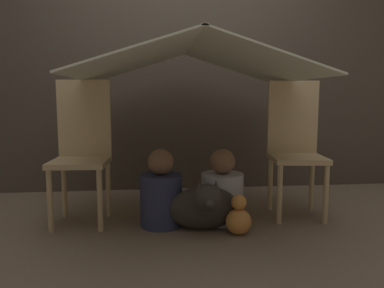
{
  "coord_description": "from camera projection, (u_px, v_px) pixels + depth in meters",
  "views": [
    {
      "loc": [
        -0.27,
        -2.39,
        0.87
      ],
      "look_at": [
        0.0,
        0.19,
        0.55
      ],
      "focal_mm": 35.0,
      "sensor_mm": 36.0,
      "label": 1
    }
  ],
  "objects": [
    {
      "name": "ground_plane",
      "position": [
        195.0,
        229.0,
        2.49
      ],
      "size": [
        8.8,
        8.8,
        0.0
      ],
      "primitive_type": "plane",
      "color": "#7A6651"
    },
    {
      "name": "person_front",
      "position": [
        161.0,
        194.0,
        2.54
      ],
      "size": [
        0.29,
        0.29,
        0.53
      ],
      "color": "#2D3351",
      "rests_on": "ground_plane"
    },
    {
      "name": "dog",
      "position": [
        204.0,
        206.0,
        2.44
      ],
      "size": [
        0.47,
        0.39,
        0.37
      ],
      "color": "#332D28",
      "rests_on": "ground_plane"
    },
    {
      "name": "plush_toy",
      "position": [
        239.0,
        218.0,
        2.39
      ],
      "size": [
        0.16,
        0.16,
        0.26
      ],
      "color": "#D88C3F",
      "rests_on": "ground_plane"
    },
    {
      "name": "sheet_canopy",
      "position": [
        192.0,
        61.0,
        2.54
      ],
      "size": [
        1.54,
        1.31,
        0.25
      ],
      "color": "silver"
    },
    {
      "name": "chair_left",
      "position": [
        82.0,
        147.0,
        2.62
      ],
      "size": [
        0.39,
        0.39,
        1.0
      ],
      "rotation": [
        0.0,
        0.0,
        -0.05
      ],
      "color": "#D1B27F",
      "rests_on": "ground_plane"
    },
    {
      "name": "wall_back",
      "position": [
        181.0,
        56.0,
        3.47
      ],
      "size": [
        7.0,
        0.05,
        2.5
      ],
      "color": "#4C4238",
      "rests_on": "ground_plane"
    },
    {
      "name": "chair_right",
      "position": [
        295.0,
        144.0,
        2.77
      ],
      "size": [
        0.41,
        0.41,
        1.0
      ],
      "rotation": [
        0.0,
        0.0,
        -0.11
      ],
      "color": "#D1B27F",
      "rests_on": "ground_plane"
    },
    {
      "name": "person_second",
      "position": [
        222.0,
        192.0,
        2.63
      ],
      "size": [
        0.29,
        0.29,
        0.52
      ],
      "color": "#B2B2B7",
      "rests_on": "ground_plane"
    }
  ]
}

